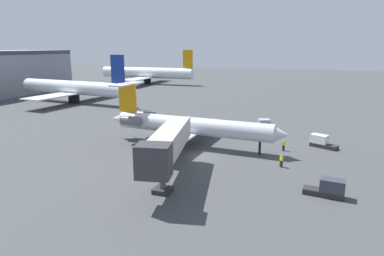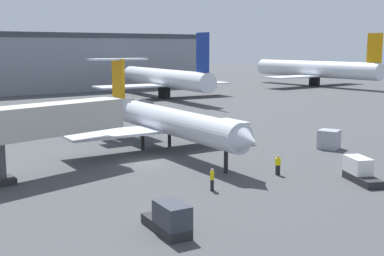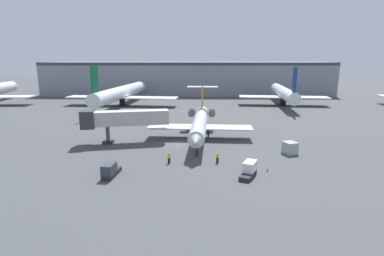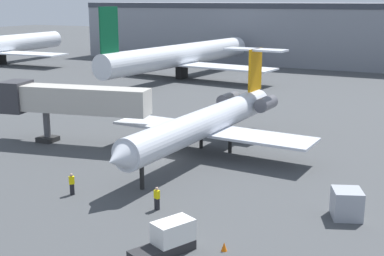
% 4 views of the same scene
% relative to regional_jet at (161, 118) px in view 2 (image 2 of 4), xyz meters
% --- Properties ---
extents(ground_plane, '(400.00, 400.00, 0.10)m').
position_rel_regional_jet_xyz_m(ground_plane, '(-4.04, -4.04, -3.37)').
color(ground_plane, '#424447').
extents(regional_jet, '(20.45, 28.99, 9.22)m').
position_rel_regional_jet_xyz_m(regional_jet, '(0.00, 0.00, 0.00)').
color(regional_jet, silver).
rests_on(regional_jet, ground_plane).
extents(jet_bridge, '(15.98, 5.97, 6.24)m').
position_rel_regional_jet_xyz_m(jet_bridge, '(-14.79, -3.22, 1.22)').
color(jet_bridge, '#B7B2A8').
rests_on(jet_bridge, ground_plane).
extents(ground_crew_marshaller, '(0.46, 0.47, 1.69)m').
position_rel_regional_jet_xyz_m(ground_crew_marshaller, '(-4.85, -14.68, -2.47)').
color(ground_crew_marshaller, black).
rests_on(ground_crew_marshaller, ground_plane).
extents(ground_crew_loader, '(0.47, 0.38, 1.69)m').
position_rel_regional_jet_xyz_m(ground_crew_loader, '(2.41, -14.33, -2.47)').
color(ground_crew_loader, black).
rests_on(ground_crew_loader, ground_plane).
extents(baggage_tug_lead, '(2.95, 4.22, 1.90)m').
position_rel_regional_jet_xyz_m(baggage_tug_lead, '(6.24, -19.58, -2.49)').
color(baggage_tug_lead, '#262628').
rests_on(baggage_tug_lead, ground_plane).
extents(baggage_tug_trailing, '(1.83, 4.13, 1.90)m').
position_rel_regional_jet_xyz_m(baggage_tug_trailing, '(-12.20, -20.04, -2.49)').
color(baggage_tug_trailing, '#262628').
rests_on(baggage_tug_trailing, ground_plane).
extents(cargo_container_uld, '(2.52, 2.57, 1.99)m').
position_rel_regional_jet_xyz_m(cargo_container_uld, '(14.62, -9.77, -2.33)').
color(cargo_container_uld, '#999EA8').
rests_on(cargo_container_uld, ground_plane).
extents(traffic_cone_near, '(0.36, 0.36, 0.55)m').
position_rel_regional_jet_xyz_m(traffic_cone_near, '(9.09, -17.94, -3.05)').
color(traffic_cone_near, orange).
rests_on(traffic_cone_near, ground_plane).
extents(parked_airliner_centre, '(29.37, 34.60, 13.03)m').
position_rel_regional_jet_xyz_m(parked_airliner_centre, '(28.33, 43.18, 0.79)').
color(parked_airliner_centre, silver).
rests_on(parked_airliner_centre, ground_plane).
extents(parked_airliner_east_mid, '(33.25, 39.55, 13.75)m').
position_rel_regional_jet_xyz_m(parked_airliner_east_mid, '(78.71, 46.60, 1.15)').
color(parked_airliner_east_mid, silver).
rests_on(parked_airliner_east_mid, ground_plane).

